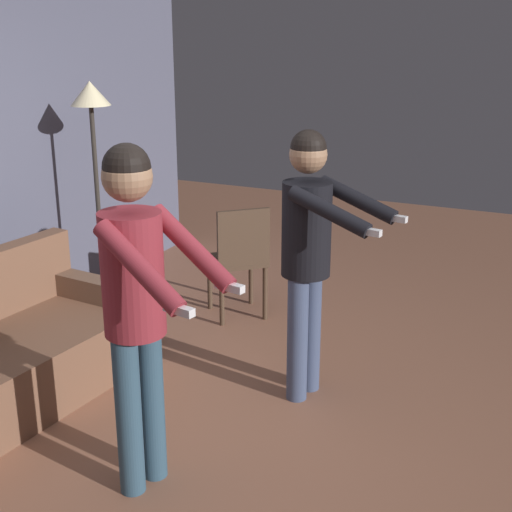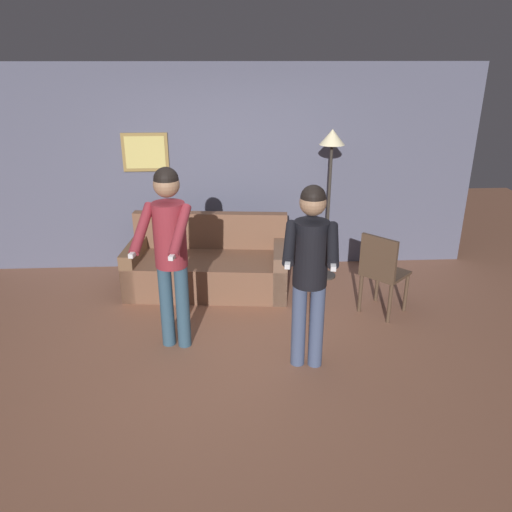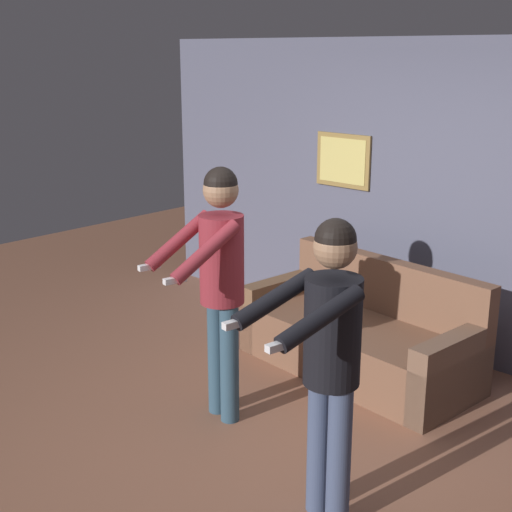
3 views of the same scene
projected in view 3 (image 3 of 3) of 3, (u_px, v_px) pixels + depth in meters
The scene contains 5 objects.
ground_plane at pixel (271, 448), 4.64m from camera, with size 12.00×12.00×0.00m, color #935E46.
back_wall_assembly at pixel (446, 202), 5.79m from camera, with size 6.40×0.09×2.60m.
couch at pixel (361, 338), 5.70m from camera, with size 1.97×1.03×0.87m.
person_standing_left at pixel (220, 270), 4.75m from camera, with size 0.52×0.70×1.77m.
person_standing_right at pixel (329, 345), 3.67m from camera, with size 0.51×0.74×1.70m.
Camera 3 is at (2.73, -3.07, 2.50)m, focal length 50.00 mm.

